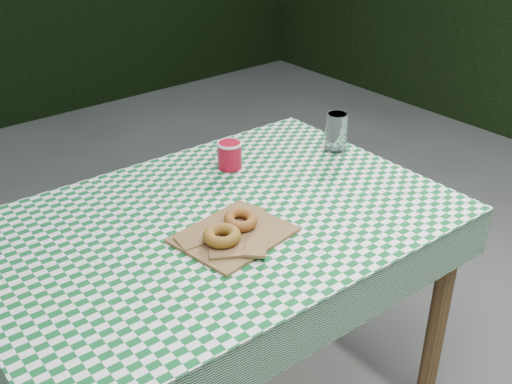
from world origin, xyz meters
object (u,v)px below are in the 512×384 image
Objects in this scene: coffee_mug at (230,155)px; drinking_glass at (336,132)px; table at (221,324)px; paper_bag at (234,234)px.

drinking_glass is (0.36, -0.12, 0.02)m from coffee_mug.
table is at bearing -157.12° from coffee_mug.
coffee_mug is 1.18× the size of drinking_glass.
paper_bag is 2.15× the size of drinking_glass.
coffee_mug is 0.38m from drinking_glass.
drinking_glass is (0.58, 0.11, 0.45)m from table.
coffee_mug is (0.24, 0.34, 0.04)m from paper_bag.
paper_bag is 1.82× the size of coffee_mug.
table is 0.40m from paper_bag.
drinking_glass is at bearing 19.65° from paper_bag.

